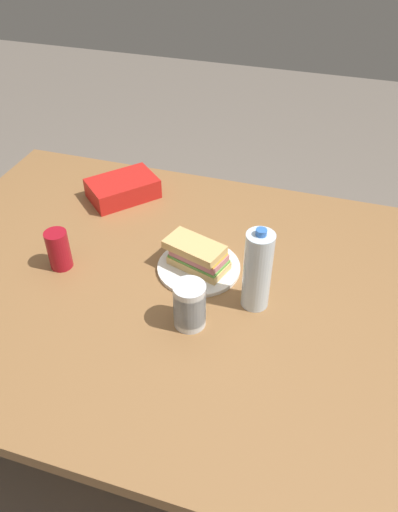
% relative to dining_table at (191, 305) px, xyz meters
% --- Properties ---
extents(ground_plane, '(8.00, 8.00, 0.00)m').
position_rel_dining_table_xyz_m(ground_plane, '(0.00, 0.00, -0.69)').
color(ground_plane, '#70665B').
extents(dining_table, '(1.73, 1.17, 0.77)m').
position_rel_dining_table_xyz_m(dining_table, '(0.00, 0.00, 0.00)').
color(dining_table, olive).
rests_on(dining_table, ground_plane).
extents(paper_plate, '(0.24, 0.24, 0.01)m').
position_rel_dining_table_xyz_m(paper_plate, '(-0.00, -0.08, 0.08)').
color(paper_plate, white).
rests_on(paper_plate, dining_table).
extents(sandwich, '(0.20, 0.14, 0.08)m').
position_rel_dining_table_xyz_m(sandwich, '(0.00, -0.08, 0.13)').
color(sandwich, '#DBB26B').
rests_on(sandwich, paper_plate).
extents(soda_can_red, '(0.07, 0.07, 0.12)m').
position_rel_dining_table_xyz_m(soda_can_red, '(0.39, 0.03, 0.14)').
color(soda_can_red, maroon).
rests_on(soda_can_red, dining_table).
extents(chip_bag, '(0.27, 0.27, 0.07)m').
position_rel_dining_table_xyz_m(chip_bag, '(0.37, -0.37, 0.11)').
color(chip_bag, red).
rests_on(chip_bag, dining_table).
extents(water_bottle_tall, '(0.07, 0.07, 0.25)m').
position_rel_dining_table_xyz_m(water_bottle_tall, '(-0.19, 0.01, 0.20)').
color(water_bottle_tall, silver).
rests_on(water_bottle_tall, dining_table).
extents(plastic_cup_stack, '(0.08, 0.08, 0.13)m').
position_rel_dining_table_xyz_m(plastic_cup_stack, '(-0.04, 0.13, 0.14)').
color(plastic_cup_stack, silver).
rests_on(plastic_cup_stack, dining_table).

